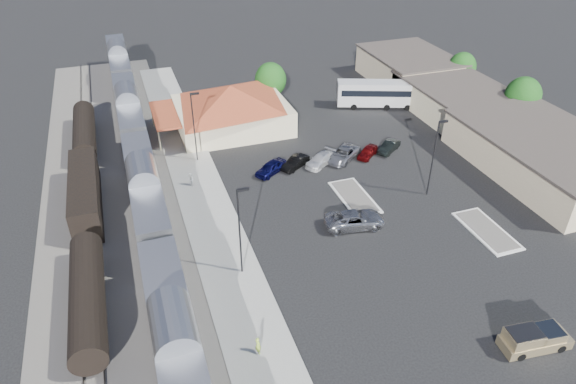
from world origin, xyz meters
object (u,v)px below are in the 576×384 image
object	(u,v)px
pickup_truck	(536,339)
suv	(355,220)
station_depot	(231,107)
coach_bus	(379,93)

from	to	relation	value
pickup_truck	suv	world-z (taller)	pickup_truck
station_depot	coach_bus	distance (m)	22.70
suv	station_depot	bearing A→B (deg)	22.28
pickup_truck	coach_bus	world-z (taller)	coach_bus
pickup_truck	suv	xyz separation A→B (m)	(-6.36, 18.64, -0.02)
station_depot	coach_bus	size ratio (longest dim) A/B	1.46
coach_bus	station_depot	bearing A→B (deg)	110.16
suv	coach_bus	world-z (taller)	coach_bus
station_depot	pickup_truck	size ratio (longest dim) A/B	3.31
station_depot	suv	distance (m)	27.69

